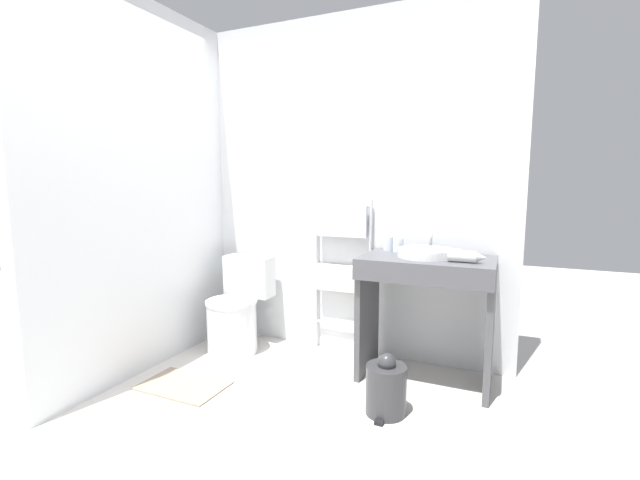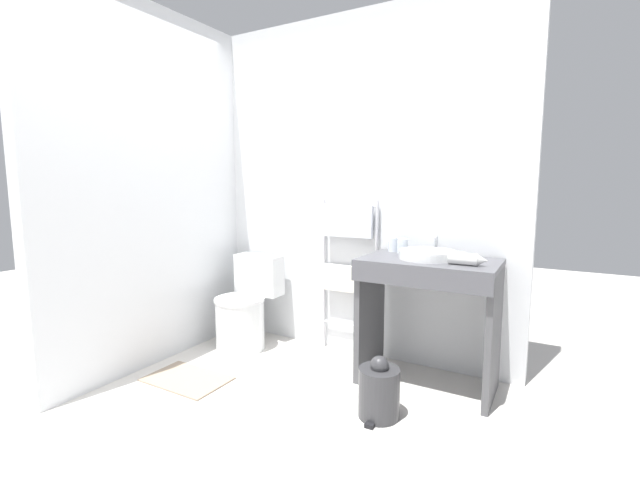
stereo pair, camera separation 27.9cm
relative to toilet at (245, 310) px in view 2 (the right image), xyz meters
name	(u,v)px [view 2 (the right image)]	position (x,y,z in m)	size (l,w,h in m)	color
ground_plane	(231,442)	(0.79, -1.08, -0.31)	(12.00, 12.00, 0.00)	silver
wall_back	(355,188)	(0.79, 0.40, 0.99)	(2.56, 0.12, 2.60)	silver
wall_side	(167,188)	(-0.43, -0.37, 0.99)	(0.12, 2.12, 2.60)	silver
toilet	(245,310)	(0.00, 0.00, 0.00)	(0.41, 0.55, 0.75)	white
towel_radiator	(348,254)	(0.79, 0.29, 0.49)	(0.48, 0.06, 1.22)	silver
vanity_counter	(428,303)	(1.49, 0.05, 0.26)	(0.86, 0.53, 0.85)	#4C4C51
sink_basin	(427,254)	(1.47, 0.06, 0.57)	(0.36, 0.36, 0.06)	white
faucet	(435,242)	(1.47, 0.25, 0.63)	(0.02, 0.10, 0.13)	silver
cup_near_wall	(393,244)	(1.17, 0.25, 0.59)	(0.07, 0.07, 0.10)	silver
cup_near_edge	(403,246)	(1.25, 0.21, 0.59)	(0.08, 0.08, 0.10)	silver
hair_dryer	(466,259)	(1.73, -0.03, 0.58)	(0.23, 0.17, 0.07)	white
trash_bin	(379,391)	(1.36, -0.47, -0.15)	(0.24, 0.27, 0.36)	#333335
bath_mat	(187,379)	(0.05, -0.69, -0.30)	(0.56, 0.36, 0.01)	gray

